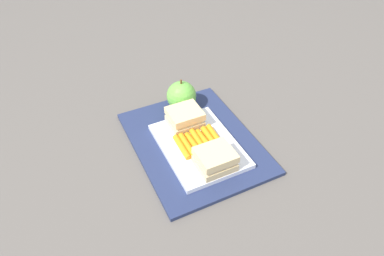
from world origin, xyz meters
name	(u,v)px	position (x,y,z in m)	size (l,w,h in m)	color
ground_plane	(194,144)	(0.00, 0.00, 0.00)	(2.40, 2.40, 0.00)	#56514C
lunchbag_mat	(194,142)	(0.00, 0.00, 0.01)	(0.36, 0.28, 0.01)	navy
food_tray	(199,146)	(-0.03, 0.00, 0.02)	(0.23, 0.17, 0.01)	white
sandwich_half_left	(215,159)	(-0.10, 0.00, 0.04)	(0.07, 0.08, 0.04)	#DBC189
sandwich_half_right	(185,118)	(0.05, 0.00, 0.04)	(0.07, 0.08, 0.04)	#DBC189
carrot_sticks_bundle	(199,142)	(-0.02, 0.00, 0.03)	(0.08, 0.10, 0.02)	orange
apple	(181,96)	(0.13, -0.03, 0.05)	(0.08, 0.08, 0.09)	#66B742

